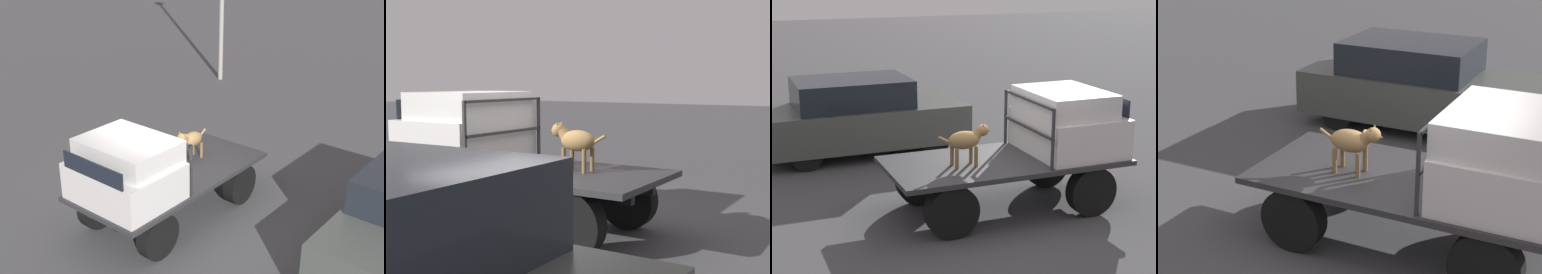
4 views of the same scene
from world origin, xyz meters
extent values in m
plane|color=#474749|center=(0.00, 0.00, 0.00)|extent=(80.00, 80.00, 0.00)
cylinder|color=black|center=(1.21, 0.76, 0.41)|extent=(0.83, 0.24, 0.83)
cylinder|color=black|center=(1.21, -0.76, 0.41)|extent=(0.83, 0.24, 0.83)
cylinder|color=black|center=(-1.21, 0.76, 0.41)|extent=(0.83, 0.24, 0.83)
cylinder|color=black|center=(-1.21, -0.76, 0.41)|extent=(0.83, 0.24, 0.83)
cube|color=black|center=(0.00, 0.32, 0.72)|extent=(3.60, 0.10, 0.18)
cube|color=black|center=(0.00, -0.32, 0.72)|extent=(3.60, 0.10, 0.18)
cube|color=#2D2D30|center=(0.00, 0.00, 0.85)|extent=(3.91, 1.84, 0.08)
cube|color=silver|center=(1.20, 0.00, 1.22)|extent=(1.42, 1.72, 0.66)
cube|color=silver|center=(1.09, 0.00, 1.75)|extent=(1.20, 1.58, 0.41)
cube|color=black|center=(1.90, 0.00, 1.69)|extent=(0.02, 1.41, 0.30)
cube|color=#2D2D30|center=(0.42, 0.84, 1.37)|extent=(0.04, 0.04, 0.97)
cube|color=#2D2D30|center=(0.42, -0.84, 1.37)|extent=(0.04, 0.04, 0.97)
cube|color=#2D2D30|center=(0.42, 0.00, 1.84)|extent=(0.04, 1.68, 0.04)
cube|color=#2D2D30|center=(0.42, 0.00, 1.37)|extent=(0.04, 1.68, 0.04)
cylinder|color=brown|center=(-0.59, -0.01, 1.05)|extent=(0.06, 0.06, 0.33)
cylinder|color=brown|center=(-0.59, -0.22, 1.05)|extent=(0.06, 0.06, 0.33)
cylinder|color=brown|center=(-0.92, -0.01, 1.05)|extent=(0.06, 0.06, 0.33)
cylinder|color=brown|center=(-0.92, -0.22, 1.05)|extent=(0.06, 0.06, 0.33)
ellipsoid|color=olive|center=(-0.76, -0.11, 1.31)|extent=(0.52, 0.29, 0.29)
sphere|color=brown|center=(-0.61, -0.11, 1.25)|extent=(0.13, 0.13, 0.13)
cylinder|color=olive|center=(-0.53, -0.11, 1.38)|extent=(0.20, 0.16, 0.20)
sphere|color=olive|center=(-0.44, -0.11, 1.44)|extent=(0.19, 0.19, 0.19)
cone|color=brown|center=(-0.36, -0.11, 1.42)|extent=(0.10, 0.10, 0.10)
cone|color=olive|center=(-0.45, -0.06, 1.52)|extent=(0.06, 0.08, 0.10)
cone|color=olive|center=(-0.45, -0.17, 1.52)|extent=(0.06, 0.08, 0.10)
cylinder|color=olive|center=(-1.08, -0.11, 1.33)|extent=(0.22, 0.04, 0.15)
camera|label=1|loc=(6.78, 6.08, 5.54)|focal=50.00mm
camera|label=2|loc=(-4.53, 6.05, 2.12)|focal=50.00mm
camera|label=3|loc=(-4.38, -9.11, 3.97)|focal=60.00mm
camera|label=4|loc=(2.58, -6.77, 4.21)|focal=60.00mm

